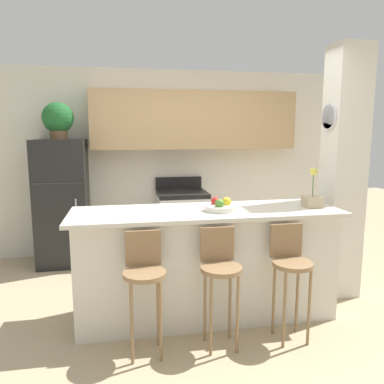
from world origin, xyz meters
name	(u,v)px	position (x,y,z in m)	size (l,w,h in m)	color
ground_plane	(206,314)	(0.00, 0.00, 0.00)	(14.00, 14.00, 0.00)	tan
wall_back	(183,144)	(0.11, 1.99, 1.54)	(5.60, 0.38, 2.55)	silver
pillar_right	(343,174)	(1.48, 0.23, 1.28)	(0.38, 0.32, 2.55)	silver
counter_bar	(206,263)	(0.00, 0.00, 0.51)	(2.42, 0.75, 1.01)	silver
refrigerator	(63,203)	(-1.51, 1.72, 0.81)	(0.63, 0.62, 1.61)	black
stove_range	(182,224)	(0.04, 1.71, 0.46)	(0.66, 0.66, 1.07)	silver
bar_stool_left	(144,276)	(-0.59, -0.50, 0.62)	(0.32, 0.32, 0.95)	olive
bar_stool_mid	(220,271)	(0.00, -0.50, 0.62)	(0.32, 0.32, 0.95)	olive
bar_stool_right	(291,266)	(0.59, -0.50, 0.62)	(0.32, 0.32, 0.95)	olive
potted_plant_on_fridge	(58,119)	(-1.51, 1.72, 1.86)	(0.38, 0.38, 0.46)	brown
orchid_vase	(312,198)	(1.00, -0.06, 1.09)	(0.15, 0.15, 0.37)	tan
fruit_bowl	(220,206)	(0.11, -0.06, 1.05)	(0.29, 0.29, 0.12)	silver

